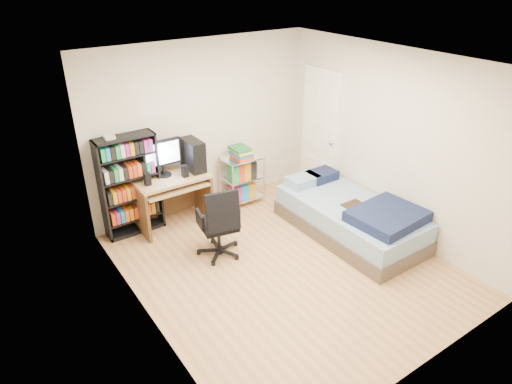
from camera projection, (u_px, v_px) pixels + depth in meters
room at (287, 175)px, 5.17m from camera, size 3.58×4.08×2.58m
media_shelf at (130, 184)px, 6.13m from camera, size 0.79×0.26×1.47m
computer_desk at (176, 179)px, 6.39m from camera, size 1.01×0.58×1.27m
office_chair at (220, 234)px, 5.79m from camera, size 0.68×0.68×0.97m
wire_cart at (242, 166)px, 6.93m from camera, size 0.60×0.43×0.95m
bed at (351, 217)px, 6.28m from camera, size 1.05×2.09×0.60m
door at (320, 133)px, 7.14m from camera, size 0.12×0.80×2.00m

